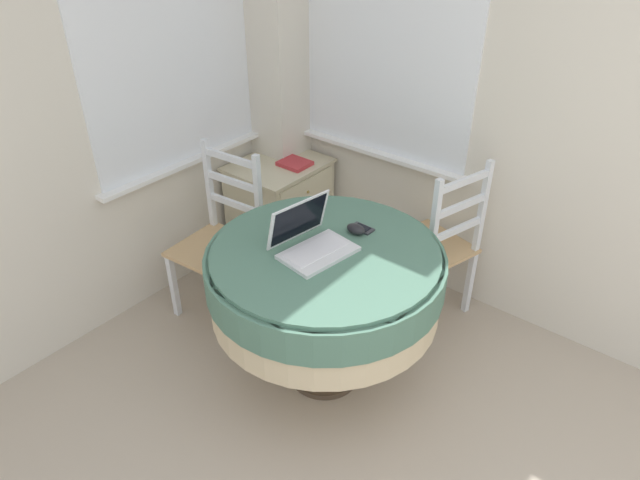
% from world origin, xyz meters
% --- Properties ---
extents(corner_room_shell, '(4.30, 4.62, 2.55)m').
position_xyz_m(corner_room_shell, '(1.16, 1.74, 1.28)').
color(corner_room_shell, beige).
rests_on(corner_room_shell, ground_plane).
extents(round_dining_table, '(1.09, 1.09, 0.77)m').
position_xyz_m(round_dining_table, '(0.98, 1.52, 0.62)').
color(round_dining_table, '#4C3D2D').
rests_on(round_dining_table, ground_plane).
extents(laptop, '(0.36, 0.31, 0.22)m').
position_xyz_m(laptop, '(0.94, 1.57, 0.82)').
color(laptop, silver).
rests_on(laptop, round_dining_table).
extents(computer_mouse, '(0.06, 0.09, 0.05)m').
position_xyz_m(computer_mouse, '(1.18, 1.50, 0.79)').
color(computer_mouse, black).
rests_on(computer_mouse, round_dining_table).
extents(cell_phone, '(0.06, 0.11, 0.01)m').
position_xyz_m(cell_phone, '(1.23, 1.49, 0.77)').
color(cell_phone, '#2D2D33').
rests_on(cell_phone, round_dining_table).
extents(dining_chair_near_back_window, '(0.45, 0.45, 0.97)m').
position_xyz_m(dining_chair_near_back_window, '(1.06, 2.33, 0.45)').
color(dining_chair_near_back_window, tan).
rests_on(dining_chair_near_back_window, ground_plane).
extents(dining_chair_near_right_window, '(0.51, 0.51, 0.97)m').
position_xyz_m(dining_chair_near_right_window, '(1.77, 1.37, 0.45)').
color(dining_chair_near_right_window, tan).
rests_on(dining_chair_near_right_window, ground_plane).
extents(corner_cabinet, '(0.58, 0.50, 0.64)m').
position_xyz_m(corner_cabinet, '(1.72, 2.48, 0.32)').
color(corner_cabinet, beige).
rests_on(corner_cabinet, ground_plane).
extents(book_on_cabinet, '(0.16, 0.18, 0.02)m').
position_xyz_m(book_on_cabinet, '(1.77, 2.39, 0.65)').
color(book_on_cabinet, '#BC3338').
rests_on(book_on_cabinet, corner_cabinet).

